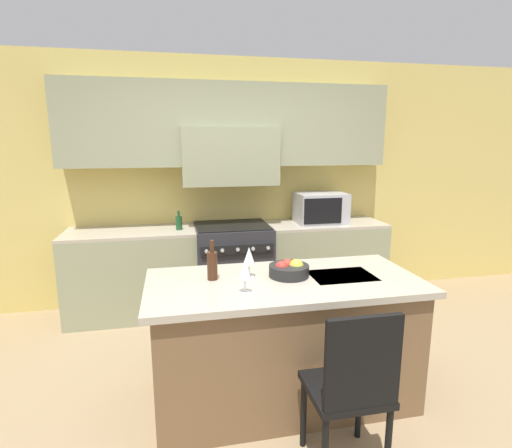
{
  "coord_description": "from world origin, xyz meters",
  "views": [
    {
      "loc": [
        -0.6,
        -2.35,
        1.8
      ],
      "look_at": [
        0.06,
        0.81,
        1.14
      ],
      "focal_mm": 28.0,
      "sensor_mm": 36.0,
      "label": 1
    }
  ],
  "objects_px": {
    "range_stove": "(233,267)",
    "wine_glass_near": "(245,270)",
    "microwave": "(321,208)",
    "wine_glass_far": "(249,257)",
    "fruit_bowl": "(289,269)",
    "oil_bottle_on_counter": "(179,223)",
    "wine_bottle": "(212,265)",
    "island_chair": "(352,384)"
  },
  "relations": [
    {
      "from": "microwave",
      "to": "wine_glass_near",
      "type": "xyz_separation_m",
      "value": [
        -1.19,
        -1.85,
        -0.05
      ]
    },
    {
      "from": "wine_glass_far",
      "to": "fruit_bowl",
      "type": "bearing_deg",
      "value": -8.6
    },
    {
      "from": "wine_glass_far",
      "to": "microwave",
      "type": "bearing_deg",
      "value": 54.58
    },
    {
      "from": "range_stove",
      "to": "wine_glass_near",
      "type": "height_order",
      "value": "wine_glass_near"
    },
    {
      "from": "microwave",
      "to": "wine_glass_far",
      "type": "xyz_separation_m",
      "value": [
        -1.11,
        -1.56,
        -0.05
      ]
    },
    {
      "from": "microwave",
      "to": "wine_glass_near",
      "type": "distance_m",
      "value": 2.2
    },
    {
      "from": "oil_bottle_on_counter",
      "to": "fruit_bowl",
      "type": "bearing_deg",
      "value": -65.2
    },
    {
      "from": "fruit_bowl",
      "to": "range_stove",
      "type": "bearing_deg",
      "value": 95.85
    },
    {
      "from": "range_stove",
      "to": "microwave",
      "type": "relative_size",
      "value": 1.73
    },
    {
      "from": "island_chair",
      "to": "fruit_bowl",
      "type": "relative_size",
      "value": 3.51
    },
    {
      "from": "oil_bottle_on_counter",
      "to": "range_stove",
      "type": "bearing_deg",
      "value": 2.57
    },
    {
      "from": "island_chair",
      "to": "fruit_bowl",
      "type": "height_order",
      "value": "fruit_bowl"
    },
    {
      "from": "wine_glass_far",
      "to": "oil_bottle_on_counter",
      "type": "distance_m",
      "value": 1.58
    },
    {
      "from": "wine_glass_near",
      "to": "wine_glass_far",
      "type": "bearing_deg",
      "value": 74.07
    },
    {
      "from": "microwave",
      "to": "wine_glass_near",
      "type": "relative_size",
      "value": 2.54
    },
    {
      "from": "oil_bottle_on_counter",
      "to": "island_chair",
      "type": "bearing_deg",
      "value": -70.37
    },
    {
      "from": "wine_glass_near",
      "to": "fruit_bowl",
      "type": "relative_size",
      "value": 0.76
    },
    {
      "from": "microwave",
      "to": "fruit_bowl",
      "type": "relative_size",
      "value": 1.94
    },
    {
      "from": "wine_bottle",
      "to": "wine_glass_far",
      "type": "xyz_separation_m",
      "value": [
        0.25,
        0.0,
        0.04
      ]
    },
    {
      "from": "microwave",
      "to": "fruit_bowl",
      "type": "distance_m",
      "value": 1.81
    },
    {
      "from": "wine_glass_far",
      "to": "wine_bottle",
      "type": "bearing_deg",
      "value": -179.67
    },
    {
      "from": "microwave",
      "to": "wine_bottle",
      "type": "height_order",
      "value": "microwave"
    },
    {
      "from": "wine_bottle",
      "to": "wine_glass_near",
      "type": "relative_size",
      "value": 1.29
    },
    {
      "from": "wine_glass_near",
      "to": "oil_bottle_on_counter",
      "type": "bearing_deg",
      "value": 101.39
    },
    {
      "from": "microwave",
      "to": "island_chair",
      "type": "height_order",
      "value": "microwave"
    },
    {
      "from": "fruit_bowl",
      "to": "oil_bottle_on_counter",
      "type": "relative_size",
      "value": 1.41
    },
    {
      "from": "range_stove",
      "to": "wine_glass_far",
      "type": "relative_size",
      "value": 4.4
    },
    {
      "from": "wine_glass_far",
      "to": "fruit_bowl",
      "type": "distance_m",
      "value": 0.29
    },
    {
      "from": "wine_bottle",
      "to": "oil_bottle_on_counter",
      "type": "xyz_separation_m",
      "value": [
        -0.19,
        1.52,
        -0.0
      ]
    },
    {
      "from": "microwave",
      "to": "fruit_bowl",
      "type": "xyz_separation_m",
      "value": [
        -0.83,
        -1.6,
        -0.15
      ]
    },
    {
      "from": "wine_bottle",
      "to": "fruit_bowl",
      "type": "bearing_deg",
      "value": -4.35
    },
    {
      "from": "island_chair",
      "to": "wine_glass_near",
      "type": "distance_m",
      "value": 0.87
    },
    {
      "from": "oil_bottle_on_counter",
      "to": "wine_bottle",
      "type": "bearing_deg",
      "value": -82.78
    },
    {
      "from": "wine_glass_near",
      "to": "wine_glass_far",
      "type": "xyz_separation_m",
      "value": [
        0.08,
        0.29,
        0.0
      ]
    },
    {
      "from": "range_stove",
      "to": "wine_bottle",
      "type": "xyz_separation_m",
      "value": [
        -0.37,
        -1.54,
        0.52
      ]
    },
    {
      "from": "microwave",
      "to": "wine_glass_far",
      "type": "relative_size",
      "value": 2.54
    },
    {
      "from": "island_chair",
      "to": "oil_bottle_on_counter",
      "type": "distance_m",
      "value": 2.54
    },
    {
      "from": "fruit_bowl",
      "to": "island_chair",
      "type": "bearing_deg",
      "value": -81.5
    },
    {
      "from": "wine_glass_far",
      "to": "oil_bottle_on_counter",
      "type": "xyz_separation_m",
      "value": [
        -0.45,
        1.52,
        -0.04
      ]
    },
    {
      "from": "wine_bottle",
      "to": "oil_bottle_on_counter",
      "type": "bearing_deg",
      "value": 97.22
    },
    {
      "from": "range_stove",
      "to": "fruit_bowl",
      "type": "bearing_deg",
      "value": -84.15
    },
    {
      "from": "microwave",
      "to": "wine_bottle",
      "type": "bearing_deg",
      "value": -131.1
    }
  ]
}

